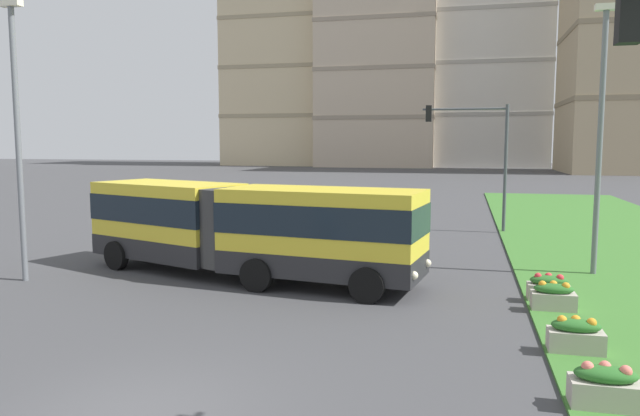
% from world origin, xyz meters
% --- Properties ---
extents(ground_plane, '(260.00, 260.00, 0.00)m').
position_xyz_m(ground_plane, '(0.00, 0.00, 0.00)').
color(ground_plane, '#424244').
extents(articulated_bus, '(12.01, 5.29, 3.00)m').
position_xyz_m(articulated_bus, '(-1.81, 9.80, 1.65)').
color(articulated_bus, yellow).
rests_on(articulated_bus, ground).
extents(car_black_sedan, '(4.55, 2.36, 1.58)m').
position_xyz_m(car_black_sedan, '(-6.04, 23.41, 0.75)').
color(car_black_sedan, black).
rests_on(car_black_sedan, ground).
extents(flower_planter_0, '(1.10, 0.56, 0.74)m').
position_xyz_m(flower_planter_0, '(7.39, 2.00, 0.43)').
color(flower_planter_0, '#B7AD9E').
rests_on(flower_planter_0, grass_median).
extents(flower_planter_1, '(1.10, 0.56, 0.74)m').
position_xyz_m(flower_planter_1, '(7.39, 4.68, 0.43)').
color(flower_planter_1, '#B7AD9E').
rests_on(flower_planter_1, grass_median).
extents(flower_planter_2, '(1.10, 0.56, 0.74)m').
position_xyz_m(flower_planter_2, '(7.39, 7.91, 0.43)').
color(flower_planter_2, '#B7AD9E').
rests_on(flower_planter_2, grass_median).
extents(flower_planter_3, '(1.10, 0.56, 0.74)m').
position_xyz_m(flower_planter_3, '(7.39, 8.87, 0.43)').
color(flower_planter_3, '#B7AD9E').
rests_on(flower_planter_3, grass_median).
extents(traffic_light_far_right, '(4.09, 0.28, 6.22)m').
position_xyz_m(traffic_light_far_right, '(5.68, 22.00, 4.27)').
color(traffic_light_far_right, '#474C51').
rests_on(traffic_light_far_right, ground).
extents(streetlight_left, '(0.70, 0.28, 8.71)m').
position_xyz_m(streetlight_left, '(-8.50, 7.75, 4.80)').
color(streetlight_left, slate).
rests_on(streetlight_left, ground).
extents(streetlight_median, '(0.70, 0.28, 8.74)m').
position_xyz_m(streetlight_median, '(9.29, 12.74, 4.81)').
color(streetlight_median, slate).
rests_on(streetlight_median, ground).
extents(apartment_tower_west, '(21.67, 17.70, 45.54)m').
position_xyz_m(apartment_tower_west, '(-30.00, 107.78, 22.79)').
color(apartment_tower_west, beige).
rests_on(apartment_tower_west, ground).
extents(apartment_tower_westcentre, '(21.23, 15.54, 50.74)m').
position_xyz_m(apartment_tower_westcentre, '(-10.80, 102.93, 25.39)').
color(apartment_tower_westcentre, '#C6B299').
rests_on(apartment_tower_westcentre, ground).
extents(apartment_tower_centre, '(20.13, 18.92, 44.77)m').
position_xyz_m(apartment_tower_centre, '(9.34, 108.72, 22.41)').
color(apartment_tower_centre, silver).
rests_on(apartment_tower_centre, ground).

